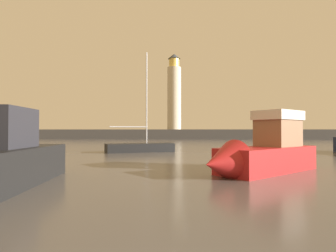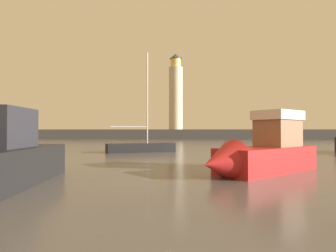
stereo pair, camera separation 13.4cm
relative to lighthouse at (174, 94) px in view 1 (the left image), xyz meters
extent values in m
plane|color=#4C4742|center=(1.53, -31.37, -10.60)|extent=(220.00, 220.00, 0.00)
cube|color=#423F3D|center=(1.53, 0.00, -9.49)|extent=(84.79, 5.71, 2.23)
cylinder|color=beige|center=(0.00, 0.00, -1.13)|extent=(3.18, 3.18, 14.49)
cylinder|color=#F2CC59|center=(0.00, 0.00, 7.13)|extent=(2.38, 2.38, 2.03)
cone|color=#33383D|center=(0.00, 0.00, 8.72)|extent=(2.86, 2.86, 1.16)
cube|color=#B21E1E|center=(5.30, -50.13, -10.01)|extent=(5.67, 5.23, 1.19)
cone|color=#B21E1E|center=(2.72, -52.31, -9.95)|extent=(2.57, 2.59, 1.89)
cube|color=#8C6647|center=(5.99, -49.54, -8.76)|extent=(2.55, 2.49, 1.32)
cube|color=silver|center=(5.99, -49.54, -7.87)|extent=(2.81, 2.74, 0.46)
cube|color=#232328|center=(-5.27, -53.94, -8.52)|extent=(1.72, 2.44, 1.46)
cube|color=black|center=(-2.57, -38.25, -10.21)|extent=(6.47, 4.18, 0.78)
cylinder|color=#B7B7BC|center=(-2.00, -38.00, -5.55)|extent=(0.12, 0.12, 8.54)
cylinder|color=#B7B7BC|center=(-3.58, -38.68, -8.28)|extent=(3.19, 1.46, 0.09)
camera|label=1|loc=(0.98, -63.47, -8.63)|focal=29.20mm
camera|label=2|loc=(1.12, -63.47, -8.63)|focal=29.20mm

